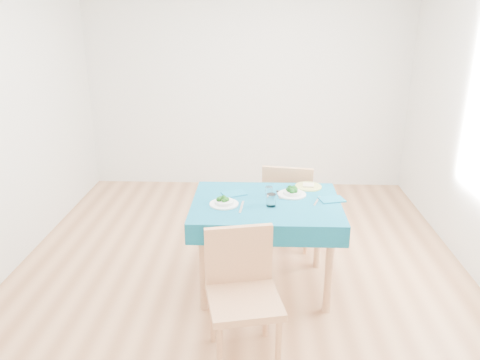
{
  "coord_description": "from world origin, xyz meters",
  "views": [
    {
      "loc": [
        0.15,
        -3.61,
        2.15
      ],
      "look_at": [
        0.0,
        0.0,
        0.85
      ],
      "focal_mm": 35.0,
      "sensor_mm": 36.0,
      "label": 1
    }
  ],
  "objects_px": {
    "chair_near": "(244,283)",
    "side_plate": "(308,187)",
    "table": "(265,245)",
    "bowl_near": "(224,201)",
    "chair_far": "(289,189)",
    "bowl_far": "(292,191)"
  },
  "relations": [
    {
      "from": "table",
      "to": "chair_near",
      "type": "relative_size",
      "value": 1.02
    },
    {
      "from": "table",
      "to": "chair_far",
      "type": "height_order",
      "value": "chair_far"
    },
    {
      "from": "chair_near",
      "to": "side_plate",
      "type": "relative_size",
      "value": 5.01
    },
    {
      "from": "chair_far",
      "to": "bowl_near",
      "type": "xyz_separation_m",
      "value": [
        -0.56,
        -0.86,
        0.22
      ]
    },
    {
      "from": "bowl_near",
      "to": "chair_far",
      "type": "bearing_deg",
      "value": 57.1
    },
    {
      "from": "chair_near",
      "to": "chair_far",
      "type": "distance_m",
      "value": 1.68
    },
    {
      "from": "bowl_near",
      "to": "bowl_far",
      "type": "height_order",
      "value": "bowl_far"
    },
    {
      "from": "chair_far",
      "to": "bowl_far",
      "type": "bearing_deg",
      "value": 97.73
    },
    {
      "from": "table",
      "to": "chair_far",
      "type": "relative_size",
      "value": 1.0
    },
    {
      "from": "side_plate",
      "to": "chair_near",
      "type": "bearing_deg",
      "value": -113.03
    },
    {
      "from": "chair_near",
      "to": "table",
      "type": "bearing_deg",
      "value": 68.3
    },
    {
      "from": "table",
      "to": "chair_far",
      "type": "distance_m",
      "value": 0.84
    },
    {
      "from": "bowl_far",
      "to": "side_plate",
      "type": "relative_size",
      "value": 1.02
    },
    {
      "from": "table",
      "to": "chair_near",
      "type": "height_order",
      "value": "chair_near"
    },
    {
      "from": "bowl_near",
      "to": "bowl_far",
      "type": "distance_m",
      "value": 0.58
    },
    {
      "from": "chair_near",
      "to": "side_plate",
      "type": "height_order",
      "value": "chair_near"
    },
    {
      "from": "chair_far",
      "to": "bowl_far",
      "type": "xyz_separation_m",
      "value": [
        -0.02,
        -0.64,
        0.22
      ]
    },
    {
      "from": "table",
      "to": "chair_near",
      "type": "bearing_deg",
      "value": -99.66
    },
    {
      "from": "bowl_near",
      "to": "chair_near",
      "type": "bearing_deg",
      "value": -76.93
    },
    {
      "from": "bowl_near",
      "to": "bowl_far",
      "type": "bearing_deg",
      "value": 22.75
    },
    {
      "from": "bowl_far",
      "to": "side_plate",
      "type": "bearing_deg",
      "value": 51.37
    },
    {
      "from": "table",
      "to": "bowl_far",
      "type": "bearing_deg",
      "value": 35.69
    }
  ]
}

